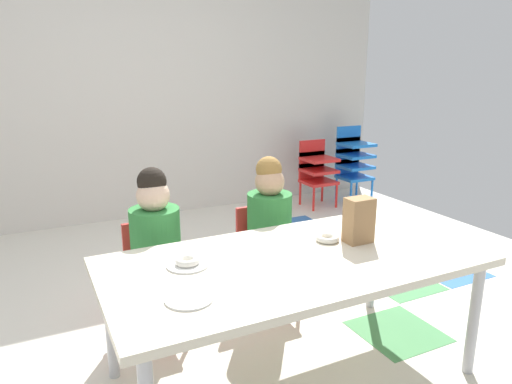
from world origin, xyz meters
name	(u,v)px	position (x,y,z in m)	size (l,w,h in m)	color
ground_plane	(216,333)	(0.00, 0.00, -0.01)	(5.57, 4.62, 0.02)	silver
back_wall	(119,88)	(0.00, 2.31, 1.23)	(5.57, 0.10, 2.45)	beige
craft_table	(295,267)	(0.19, -0.51, 0.55)	(1.68, 0.83, 0.59)	beige
seated_child_near_camera	(155,237)	(-0.27, 0.14, 0.55)	(0.34, 0.34, 0.92)	red
seated_child_middle_seat	(269,219)	(0.40, 0.14, 0.55)	(0.32, 0.32, 0.92)	red
kid_chair_red_stack	(317,168)	(1.86, 1.83, 0.40)	(0.32, 0.30, 0.68)	red
kid_chair_blue_stack	(353,159)	(2.33, 1.83, 0.46)	(0.32, 0.30, 0.80)	blue
paper_bag_brown	(359,220)	(0.56, -0.48, 0.70)	(0.13, 0.09, 0.22)	#9E754C
paper_plate_near_edge	(188,265)	(-0.26, -0.38, 0.60)	(0.18, 0.18, 0.01)	white
paper_plate_center_table	(189,299)	(-0.36, -0.67, 0.60)	(0.18, 0.18, 0.01)	white
donut_powdered_on_plate	(187,261)	(-0.26, -0.38, 0.62)	(0.10, 0.10, 0.03)	white
donut_powdered_loose	(328,238)	(0.44, -0.40, 0.61)	(0.11, 0.11, 0.03)	white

